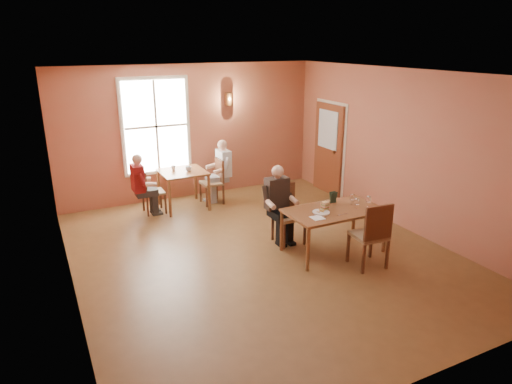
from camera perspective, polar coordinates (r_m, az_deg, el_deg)
name	(u,v)px	position (r m, az deg, el deg)	size (l,w,h in m)	color
ground	(261,253)	(7.90, 0.65, -7.66)	(6.00, 7.00, 0.01)	brown
wall_back	(191,132)	(10.51, -8.13, 7.44)	(6.00, 0.04, 3.00)	brown
wall_front	(428,257)	(4.72, 20.68, -7.55)	(6.00, 0.04, 3.00)	brown
wall_left	(62,196)	(6.61, -23.11, -0.47)	(0.04, 7.00, 3.00)	brown
wall_right	(402,150)	(9.09, 17.82, 5.01)	(0.04, 7.00, 3.00)	brown
ceiling	(262,73)	(7.11, 0.74, 14.61)	(6.00, 7.00, 0.04)	white
window	(156,126)	(10.21, -12.38, 8.01)	(1.36, 0.10, 1.96)	white
door	(328,149)	(10.87, 8.99, 5.34)	(0.12, 1.04, 2.10)	maroon
wall_sconce	(229,99)	(10.63, -3.44, 11.53)	(0.16, 0.16, 0.28)	brown
main_table	(333,230)	(7.94, 9.60, -4.77)	(1.63, 0.92, 0.76)	brown
chair_diner_main	(289,215)	(8.12, 4.11, -2.89)	(0.47, 0.47, 1.05)	#563416
diner_main	(290,208)	(8.05, 4.24, -2.01)	(0.54, 0.54, 1.34)	#3B2619
chair_empty	(369,234)	(7.49, 13.92, -5.10)	(0.49, 0.49, 1.10)	#4A2414
plate_food	(321,212)	(7.61, 8.14, -2.46)	(0.29, 0.29, 0.04)	white
sandwich	(325,207)	(7.72, 8.61, -1.84)	(0.10, 0.10, 0.13)	tan
goblet_a	(352,199)	(8.04, 11.91, -0.89)	(0.08, 0.08, 0.21)	silver
goblet_b	(368,201)	(8.01, 13.87, -1.13)	(0.08, 0.08, 0.20)	white
goblet_c	(357,204)	(7.85, 12.47, -1.43)	(0.08, 0.08, 0.20)	white
menu_stand	(333,197)	(8.08, 9.63, -0.66)	(0.12, 0.06, 0.21)	black
knife	(342,214)	(7.60, 10.73, -2.77)	(0.22, 0.02, 0.00)	silver
napkin	(317,218)	(7.39, 7.68, -3.22)	(0.20, 0.20, 0.01)	white
second_table	(183,189)	(9.97, -9.06, 0.32)	(0.94, 0.94, 0.83)	brown
chair_diner_white	(211,182)	(10.14, -5.59, 1.28)	(0.44, 0.44, 0.99)	#3B200D
diner_white	(212,174)	(10.10, -5.46, 2.26)	(0.54, 0.54, 1.34)	silver
chair_diner_maroon	(153,191)	(9.79, -12.69, 0.11)	(0.42, 0.42, 0.94)	#4A1F0F
diner_maroon	(152,184)	(9.73, -12.93, 1.01)	(0.51, 0.51, 1.27)	maroon
cup_a	(188,169)	(9.81, -8.44, 2.88)	(0.13, 0.13, 0.10)	silver
cup_b	(173,168)	(9.94, -10.29, 2.98)	(0.10, 0.10, 0.10)	white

